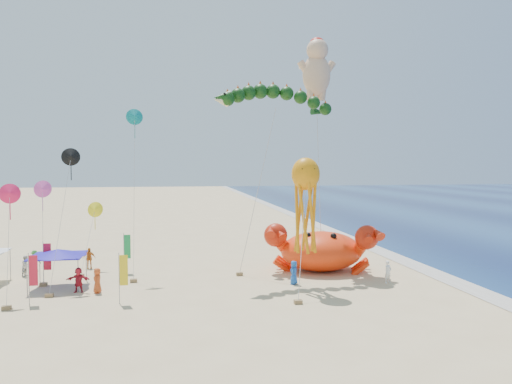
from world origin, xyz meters
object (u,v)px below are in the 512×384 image
(canopy_blue, at_px, (58,253))
(cherub_kite, at_px, (317,67))
(dragon_kite, at_px, (274,102))
(octopus_kite, at_px, (305,198))
(crab_inflatable, at_px, (322,250))

(canopy_blue, bearing_deg, cherub_kite, 13.47)
(dragon_kite, xyz_separation_m, canopy_blue, (-15.93, -2.03, -11.09))
(cherub_kite, distance_m, octopus_kite, 13.74)
(crab_inflatable, relative_size, canopy_blue, 2.34)
(crab_inflatable, bearing_deg, dragon_kite, -179.29)
(octopus_kite, xyz_separation_m, canopy_blue, (-17.02, 3.39, -3.91))
(crab_inflatable, bearing_deg, octopus_kite, -117.80)
(crab_inflatable, distance_m, octopus_kite, 7.72)
(cherub_kite, bearing_deg, octopus_kite, -111.15)
(dragon_kite, relative_size, cherub_kite, 0.76)
(canopy_blue, bearing_deg, dragon_kite, 7.28)
(dragon_kite, xyz_separation_m, octopus_kite, (1.10, -5.42, -7.18))
(crab_inflatable, height_order, dragon_kite, dragon_kite)
(cherub_kite, distance_m, canopy_blue, 25.30)
(cherub_kite, relative_size, octopus_kite, 2.13)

